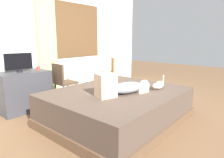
% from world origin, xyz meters
% --- Properties ---
extents(ground_plane, '(16.00, 16.00, 0.00)m').
position_xyz_m(ground_plane, '(0.00, 0.00, 0.00)').
color(ground_plane, brown).
extents(back_wall_with_window, '(6.40, 0.14, 2.90)m').
position_xyz_m(back_wall_with_window, '(0.02, 2.27, 1.45)').
color(back_wall_with_window, silver).
rests_on(back_wall_with_window, ground).
extents(bed, '(2.17, 1.79, 0.52)m').
position_xyz_m(bed, '(-0.08, 0.18, 0.26)').
color(bed, brown).
rests_on(bed, ground).
extents(person_lying, '(0.93, 0.51, 0.34)m').
position_xyz_m(person_lying, '(-0.20, 0.00, 0.63)').
color(person_lying, '#8C939E').
rests_on(person_lying, bed).
extents(cat, '(0.36, 0.12, 0.21)m').
position_xyz_m(cat, '(0.44, -0.28, 0.59)').
color(cat, silver).
rests_on(cat, bed).
extents(desk, '(0.90, 0.56, 0.74)m').
position_xyz_m(desk, '(-0.83, 1.87, 0.37)').
color(desk, '#38383D').
rests_on(desk, ground).
extents(tv_monitor, '(0.48, 0.10, 0.35)m').
position_xyz_m(tv_monitor, '(-0.88, 1.87, 0.92)').
color(tv_monitor, black).
rests_on(tv_monitor, desk).
extents(cup, '(0.07, 0.07, 0.08)m').
position_xyz_m(cup, '(-0.54, 1.80, 0.78)').
color(cup, '#B23D38').
rests_on(cup, desk).
extents(chair_by_desk, '(0.40, 0.40, 0.86)m').
position_xyz_m(chair_by_desk, '(-0.18, 1.54, 0.51)').
color(chair_by_desk, '#4C3828').
rests_on(chair_by_desk, ground).
extents(chair_spare, '(0.54, 0.54, 0.86)m').
position_xyz_m(chair_spare, '(1.32, 1.60, 0.51)').
color(chair_spare, brown).
rests_on(chair_spare, ground).
extents(curtain_left, '(0.44, 0.06, 2.69)m').
position_xyz_m(curtain_left, '(-0.10, 2.15, 1.35)').
color(curtain_left, '#ADCC75').
rests_on(curtain_left, ground).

